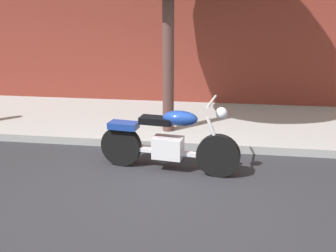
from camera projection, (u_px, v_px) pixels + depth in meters
name	position (u px, v px, depth m)	size (l,w,h in m)	color
ground_plane	(155.00, 185.00, 5.26)	(60.00, 60.00, 0.00)	#28282D
sidewalk	(180.00, 122.00, 7.97)	(23.89, 3.00, 0.14)	#9B9B9B
motorcycle	(168.00, 141.00, 5.62)	(2.13, 0.72, 1.13)	black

